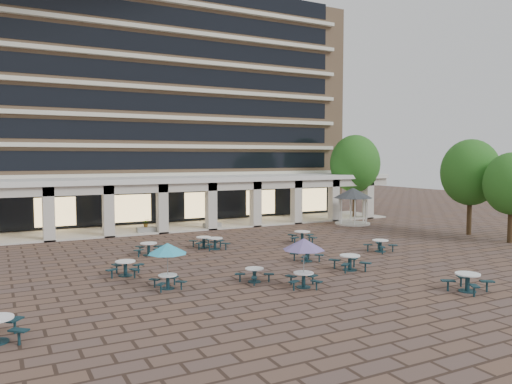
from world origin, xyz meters
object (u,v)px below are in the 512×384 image
at_px(planter_right, 212,222).
at_px(gazebo, 353,197).
at_px(picnic_table_1, 254,274).
at_px(planter_left, 146,228).
at_px(picnic_table_2, 350,261).

bearing_deg(planter_right, gazebo, -15.14).
bearing_deg(gazebo, planter_right, 164.86).
relative_size(picnic_table_1, gazebo, 0.51).
bearing_deg(picnic_table_1, planter_left, 74.70).
distance_m(picnic_table_1, planter_right, 18.61).
distance_m(picnic_table_1, picnic_table_2, 5.74).
relative_size(picnic_table_1, picnic_table_2, 0.88).
distance_m(picnic_table_1, planter_left, 17.89).
height_order(gazebo, planter_right, gazebo).
bearing_deg(gazebo, planter_left, 169.50).
bearing_deg(planter_left, planter_right, 0.00).
xyz_separation_m(picnic_table_1, planter_right, (5.18, 17.88, 0.15)).
height_order(picnic_table_2, gazebo, gazebo).
height_order(picnic_table_2, planter_left, planter_left).
relative_size(picnic_table_2, gazebo, 0.58).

